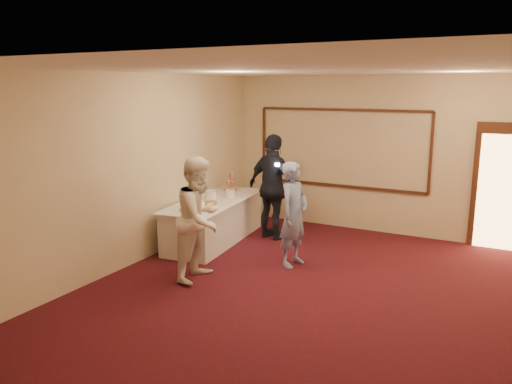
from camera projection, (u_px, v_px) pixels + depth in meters
floor at (311, 296)px, 6.77m from camera, size 7.00×7.00×0.00m
room_walls at (315, 147)px, 6.36m from camera, size 6.04×7.04×3.02m
wall_molding at (341, 148)px, 9.81m from camera, size 3.45×0.04×1.55m
doorway at (505, 188)px, 8.55m from camera, size 1.05×0.07×2.20m
buffet_table at (214, 220)px, 9.13m from camera, size 1.25×2.64×0.77m
pavlova_tray at (196, 206)px, 8.24m from camera, size 0.45×0.56×0.19m
cupcake_stand at (230, 183)px, 9.92m from camera, size 0.27×0.27×0.39m
plate_stack_a at (211, 195)px, 9.10m from camera, size 0.20×0.20×0.17m
plate_stack_b at (230, 193)px, 9.26m from camera, size 0.17×0.17×0.15m
tart at (210, 203)px, 8.67m from camera, size 0.28×0.28×0.06m
man at (294, 214)px, 7.80m from camera, size 0.48×0.66×1.66m
woman at (200, 219)px, 7.24m from camera, size 0.74×0.93×1.81m
guest at (273, 187)px, 9.18m from camera, size 1.23×0.76×1.95m
camera_flash at (277, 165)px, 8.77m from camera, size 0.08×0.06×0.05m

